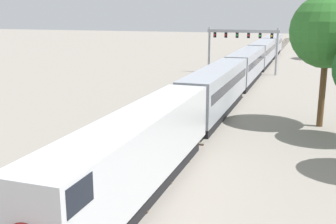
# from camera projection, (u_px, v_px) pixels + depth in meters

# --- Properties ---
(ground_plane) EXTENTS (400.00, 400.00, 0.00)m
(ground_plane) POSITION_uv_depth(u_px,v_px,m) (73.00, 221.00, 20.94)
(ground_plane) COLOR gray
(track_main) EXTENTS (2.60, 200.00, 0.16)m
(track_main) POSITION_uv_depth(u_px,v_px,m) (258.00, 70.00, 75.47)
(track_main) COLOR slate
(track_main) RESTS_ON ground
(track_near) EXTENTS (2.60, 160.00, 0.16)m
(track_near) POSITION_uv_depth(u_px,v_px,m) (202.00, 86.00, 58.81)
(track_near) COLOR slate
(track_near) RESTS_ON ground
(passenger_train) EXTENTS (3.04, 103.86, 4.80)m
(passenger_train) POSITION_uv_depth(u_px,v_px,m) (247.00, 65.00, 61.62)
(passenger_train) COLOR silver
(passenger_train) RESTS_ON ground
(signal_gantry) EXTENTS (12.10, 0.49, 7.79)m
(signal_gantry) POSITION_uv_depth(u_px,v_px,m) (243.00, 40.00, 69.82)
(signal_gantry) COLOR #999BA0
(signal_gantry) RESTS_ON ground
(trackside_tree_mid) EXTENTS (6.58, 6.58, 11.97)m
(trackside_tree_mid) POSITION_uv_depth(u_px,v_px,m) (328.00, 31.00, 36.30)
(trackside_tree_mid) COLOR brown
(trackside_tree_mid) RESTS_ON ground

